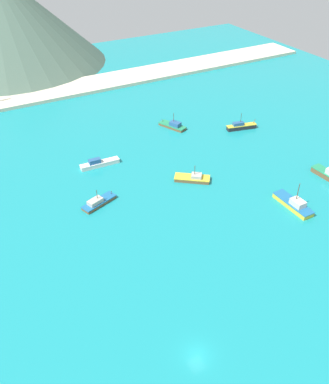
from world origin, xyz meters
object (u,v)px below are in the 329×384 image
Objects in this scene: fishing_boat_5 at (241,126)px; fishing_boat_8 at (294,204)px; fishing_boat_9 at (193,178)px; fishing_boat_1 at (173,125)px; fishing_boat_0 at (99,163)px; fishing_boat_2 at (329,174)px; fishing_boat_6 at (98,202)px.

fishing_boat_8 is (-13.79, -38.09, 0.00)m from fishing_boat_5.
fishing_boat_1 is at bearing 69.78° from fishing_boat_9.
fishing_boat_5 reaches higher than fishing_boat_0.
fishing_boat_0 is 60.41m from fishing_boat_2.
fishing_boat_5 is at bearing 15.78° from fishing_boat_6.
fishing_boat_1 is 1.04× the size of fishing_boat_9.
fishing_boat_0 is 25.88m from fishing_boat_9.
fishing_boat_5 is 1.05× the size of fishing_boat_6.
fishing_boat_8 reaches higher than fishing_boat_2.
fishing_boat_8 reaches higher than fishing_boat_5.
fishing_boat_1 is 1.03× the size of fishing_boat_6.
fishing_boat_6 is at bearing -112.06° from fishing_boat_0.
fishing_boat_5 is (18.06, -11.04, 0.15)m from fishing_boat_1.
fishing_boat_8 is 25.55m from fishing_boat_9.
fishing_boat_6 reaches higher than fishing_boat_0.
fishing_boat_1 is 1.02× the size of fishing_boat_2.
fishing_boat_2 is 1.03× the size of fishing_boat_9.
fishing_boat_6 is at bearing 162.22° from fishing_boat_2.
fishing_boat_5 reaches higher than fishing_boat_9.
fishing_boat_1 is at bearing 115.40° from fishing_boat_2.
fishing_boat_9 is (-31.38, 16.00, -0.38)m from fishing_boat_2.
fishing_boat_0 is 1.18× the size of fishing_boat_6.
fishing_boat_9 is at bearing -44.49° from fishing_boat_0.
fishing_boat_2 reaches higher than fishing_boat_6.
fishing_boat_1 is 21.17m from fishing_boat_5.
fishing_boat_9 reaches higher than fishing_boat_6.
fishing_boat_1 is 43.97m from fishing_boat_6.
fishing_boat_6 is at bearing -143.53° from fishing_boat_1.
fishing_boat_8 is at bearing -49.70° from fishing_boat_0.
fishing_boat_6 is at bearing 149.87° from fishing_boat_8.
fishing_boat_1 reaches higher than fishing_boat_0.
fishing_boat_5 is 55.51m from fishing_boat_6.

